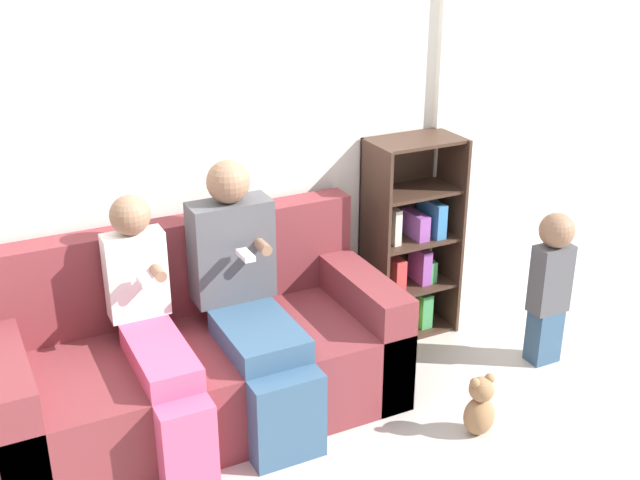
% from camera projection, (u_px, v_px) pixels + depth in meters
% --- Properties ---
extents(ground_plane, '(14.00, 14.00, 0.00)m').
position_uv_depth(ground_plane, '(268.00, 464.00, 3.53)').
color(ground_plane, '#BCB2A8').
extents(back_wall, '(10.00, 0.06, 2.55)m').
position_uv_depth(back_wall, '(182.00, 132.00, 3.81)').
color(back_wall, silver).
rests_on(back_wall, ground_plane).
extents(curtain_panel, '(0.66, 0.04, 2.21)m').
position_uv_depth(curtain_panel, '(483.00, 126.00, 4.56)').
color(curtain_panel, silver).
rests_on(curtain_panel, ground_plane).
extents(couch, '(1.87, 0.82, 0.89)m').
position_uv_depth(couch, '(198.00, 361.00, 3.78)').
color(couch, maroon).
rests_on(couch, ground_plane).
extents(adult_seated, '(0.39, 0.78, 1.21)m').
position_uv_depth(adult_seated, '(249.00, 297.00, 3.67)').
color(adult_seated, '#335170').
rests_on(adult_seated, ground_plane).
extents(child_seated, '(0.27, 0.80, 1.11)m').
position_uv_depth(child_seated, '(155.00, 334.00, 3.48)').
color(child_seated, '#DB4C75').
rests_on(child_seated, ground_plane).
extents(toddler_standing, '(0.20, 0.18, 0.85)m').
position_uv_depth(toddler_standing, '(551.00, 281.00, 4.15)').
color(toddler_standing, '#335170').
rests_on(toddler_standing, ground_plane).
extents(bookshelf, '(0.50, 0.31, 1.13)m').
position_uv_depth(bookshelf, '(409.00, 248.00, 4.47)').
color(bookshelf, '#3D281E').
rests_on(bookshelf, ground_plane).
extents(teddy_bear, '(0.15, 0.13, 0.31)m').
position_uv_depth(teddy_bear, '(480.00, 407.00, 3.68)').
color(teddy_bear, '#936B47').
rests_on(teddy_bear, ground_plane).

